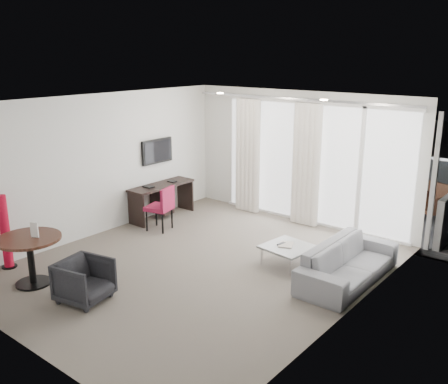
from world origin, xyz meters
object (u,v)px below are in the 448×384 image
Objects in this scene: coffee_table at (288,255)px; rattan_chair_b at (431,202)px; tub_armchair at (84,281)px; round_table at (31,261)px; red_lamp at (5,232)px; rattan_chair_a at (389,198)px; desk at (162,201)px; desk_chair at (159,208)px; sofa at (348,263)px.

rattan_chair_b is (1.05, 3.75, 0.21)m from coffee_table.
rattan_chair_b is (2.58, 6.53, 0.08)m from tub_armchair.
round_table is 0.88m from red_lamp.
round_table is at bearing 88.21° from tub_armchair.
round_table is 3.91m from coffee_table.
rattan_chair_b is at bearing -33.07° from tub_armchair.
red_lamp reaches higher than rattan_chair_a.
tub_armchair is at bearing -60.88° from desk.
coffee_table is at bearing -7.36° from desk.
coffee_table is (2.81, 0.14, -0.27)m from desk_chair.
red_lamp is at bearing -128.42° from rattan_chair_a.
rattan_chair_b is at bearing 5.49° from rattan_chair_a.
sofa is 3.55m from rattan_chair_a.
red_lamp is 1.63× the size of rattan_chair_a.
rattan_chair_b is (3.86, 3.89, -0.06)m from desk_chair.
sofa is (4.32, -0.35, -0.06)m from desk.
sofa is (1.01, 0.08, 0.13)m from coffee_table.
desk_chair reaches higher than rattan_chair_a.
round_table is 1.41× the size of tub_armchair.
desk reaches higher than sofa.
rattan_chair_b reaches higher than coffee_table.
round_table is 7.09m from rattan_chair_a.
red_lamp is 7.40m from rattan_chair_a.
round_table is at bearing -122.12° from rattan_chair_a.
desk_chair is 2.83m from round_table.
tub_armchair is 3.17m from coffee_table.
rattan_chair_a is at bearing 12.15° from sofa.
tub_armchair is (1.03, 0.18, -0.07)m from round_table.
coffee_table is at bearing 40.15° from red_lamp.
round_table is at bearing -95.71° from rattan_chair_b.
tub_armchair reaches higher than coffee_table.
round_table is 1.28× the size of coffee_table.
rattan_chair_a reaches higher than desk.
desk is at bearing -120.13° from rattan_chair_b.
tub_armchair is at bearing 2.83° from red_lamp.
desk_chair reaches higher than sofa.
coffee_table is 1.02m from sofa.
rattan_chair_b is at bearing 37.28° from desk.
tub_armchair is 0.89× the size of rattan_chair_a.
rattan_chair_a is 0.82m from rattan_chair_b.
desk is 2.04× the size of rattan_chair_a.
sofa is 2.72× the size of rattan_chair_a.
desk_chair reaches higher than desk.
red_lamp reaches higher than rattan_chair_b.
desk is at bearing -147.56° from rattan_chair_a.
desk_chair is 2.80m from red_lamp.
tub_armchair is at bearing -78.98° from desk_chair.
round_table reaches higher than rattan_chair_a.
desk is 2.28× the size of tub_armchair.
desk_chair is at bearing -112.21° from rattan_chair_b.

